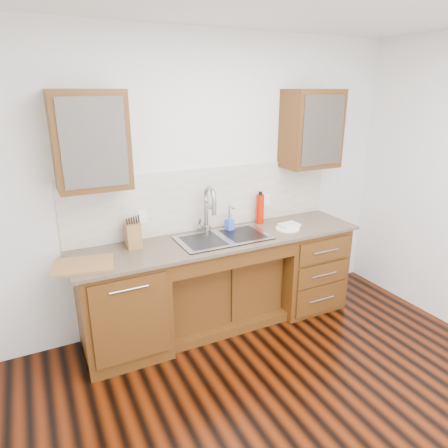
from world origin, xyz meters
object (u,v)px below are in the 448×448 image
water_bottle (260,209)px  plate (287,229)px  soap_bottle (230,223)px  cutting_board (83,265)px  knife_block (133,234)px

water_bottle → plate: bearing=-62.3°
soap_bottle → water_bottle: (0.37, 0.06, 0.07)m
soap_bottle → cutting_board: bearing=175.6°
knife_block → soap_bottle: bearing=2.6°
water_bottle → knife_block: bearing=-177.9°
water_bottle → cutting_board: water_bottle is taller
soap_bottle → water_bottle: water_bottle is taller
soap_bottle → plate: size_ratio=0.67×
water_bottle → cutting_board: (-1.75, -0.29, -0.14)m
water_bottle → knife_block: (-1.30, -0.05, -0.04)m
plate → soap_bottle: bearing=156.7°
cutting_board → water_bottle: bearing=9.3°
plate → knife_block: size_ratio=1.08×
plate → cutting_board: size_ratio=0.52×
plate → knife_block: (-1.45, 0.23, 0.10)m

